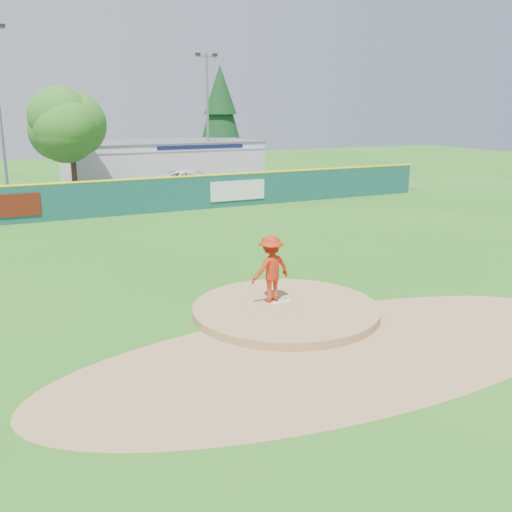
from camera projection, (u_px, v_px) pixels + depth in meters
name	position (u px, v px, depth m)	size (l,w,h in m)	color
ground	(286.00, 314.00, 16.81)	(120.00, 120.00, 0.00)	#286B19
pitchers_mound	(286.00, 314.00, 16.81)	(5.50, 5.50, 0.50)	#9E774C
pitching_rubber	(281.00, 302.00, 17.00)	(0.60, 0.15, 0.04)	white
infield_dirt_arc	(344.00, 351.00, 14.20)	(15.40, 15.40, 0.01)	#9E774C
parking_lot	(101.00, 194.00, 40.28)	(44.00, 16.00, 0.02)	#38383A
pitcher	(271.00, 269.00, 16.94)	(1.30, 0.75, 2.01)	#B2270F
van	(193.00, 180.00, 41.48)	(2.60, 5.64, 1.57)	white
pool_building_grp	(161.00, 161.00, 46.76)	(15.20, 8.20, 3.31)	silver
fence_banners	(131.00, 198.00, 32.11)	(16.83, 0.04, 1.20)	#5F180D
outfield_fence	(132.00, 196.00, 32.18)	(40.00, 0.14, 2.07)	#164846
deciduous_tree	(71.00, 130.00, 36.55)	(5.60, 5.60, 7.36)	#382314
conifer_tree	(220.00, 112.00, 52.25)	(4.40, 4.40, 9.50)	#382314
light_pole_right	(208.00, 113.00, 44.46)	(1.75, 0.25, 10.00)	gray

